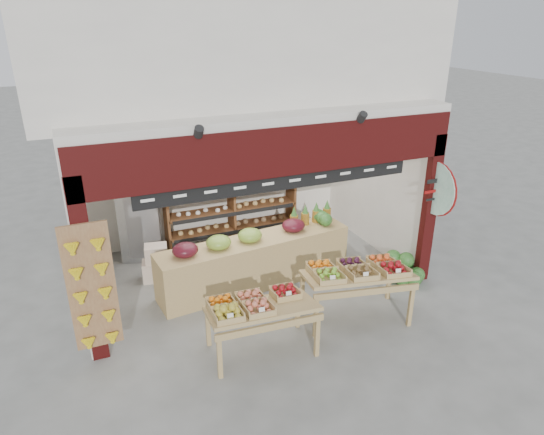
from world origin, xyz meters
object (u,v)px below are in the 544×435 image
(watermelon_pile, at_px, (403,270))
(mid_counter, at_px, (255,260))
(refrigerator, at_px, (139,213))
(display_table_left, at_px, (254,306))
(display_table_right, at_px, (357,272))
(cardboard_stack, at_px, (169,265))
(back_shelving, at_px, (231,192))

(watermelon_pile, bearing_deg, mid_counter, 159.28)
(refrigerator, xyz_separation_m, watermelon_pile, (4.10, -2.83, -0.70))
(display_table_left, bearing_deg, display_table_right, 5.66)
(cardboard_stack, bearing_deg, display_table_right, -44.63)
(watermelon_pile, bearing_deg, back_shelving, 129.21)
(back_shelving, height_order, display_table_right, back_shelving)
(display_table_left, relative_size, display_table_right, 0.88)
(mid_counter, bearing_deg, watermelon_pile, -20.72)
(display_table_right, bearing_deg, cardboard_stack, 135.37)
(display_table_left, bearing_deg, mid_counter, 68.48)
(refrigerator, bearing_deg, display_table_left, -59.19)
(mid_counter, distance_m, display_table_right, 1.91)
(refrigerator, distance_m, display_table_right, 4.38)
(refrigerator, bearing_deg, cardboard_stack, -58.71)
(back_shelving, bearing_deg, display_table_left, -104.00)
(back_shelving, relative_size, mid_counter, 0.78)
(refrigerator, xyz_separation_m, display_table_right, (2.70, -3.45, -0.10))
(display_table_right, bearing_deg, watermelon_pile, 24.05)
(back_shelving, xyz_separation_m, refrigerator, (-1.84, 0.06, -0.17))
(refrigerator, height_order, mid_counter, refrigerator)
(display_table_right, relative_size, watermelon_pile, 2.48)
(back_shelving, distance_m, display_table_right, 3.51)
(cardboard_stack, xyz_separation_m, watermelon_pile, (3.80, -1.75, -0.04))
(back_shelving, height_order, display_table_left, back_shelving)
(refrigerator, relative_size, display_table_left, 1.17)
(refrigerator, xyz_separation_m, cardboard_stack, (0.29, -1.08, -0.66))
(cardboard_stack, height_order, mid_counter, mid_counter)
(display_table_right, bearing_deg, mid_counter, 124.34)
(refrigerator, distance_m, mid_counter, 2.54)
(back_shelving, height_order, mid_counter, back_shelving)
(back_shelving, height_order, refrigerator, refrigerator)
(display_table_left, distance_m, watermelon_pile, 3.29)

